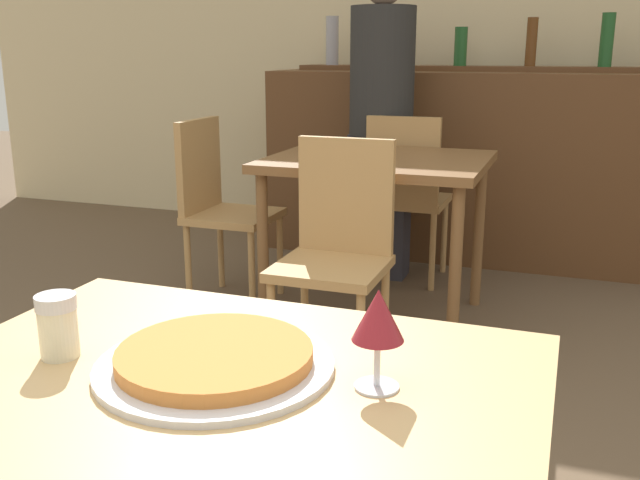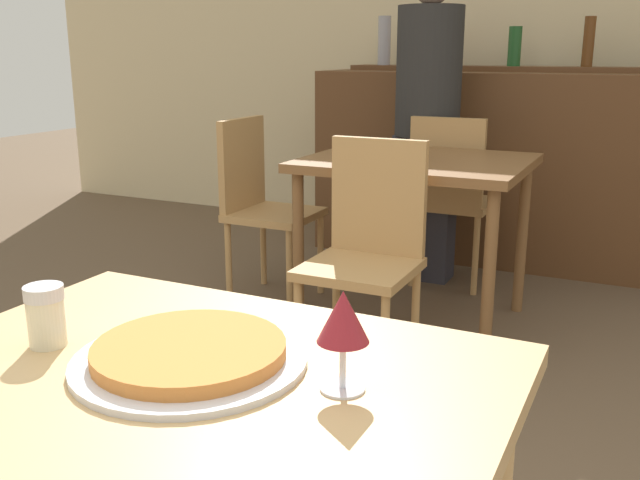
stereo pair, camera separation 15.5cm
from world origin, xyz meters
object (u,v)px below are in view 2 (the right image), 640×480
(chair_far_side_left, at_px, (260,197))
(wine_glass, at_px, (343,320))
(chair_far_side_back, at_px, (451,191))
(pizza_tray, at_px, (190,355))
(cheese_shaker, at_px, (46,315))
(chair_far_side_front, at_px, (368,243))
(person_standing, at_px, (427,115))

(chair_far_side_left, xyz_separation_m, wine_glass, (1.38, -2.09, 0.32))
(chair_far_side_back, relative_size, pizza_tray, 2.32)
(chair_far_side_back, height_order, chair_far_side_left, same)
(chair_far_side_left, xyz_separation_m, cheese_shaker, (0.84, -2.16, 0.26))
(chair_far_side_left, height_order, cheese_shaker, chair_far_side_left)
(cheese_shaker, height_order, wine_glass, wine_glass)
(pizza_tray, height_order, wine_glass, wine_glass)
(pizza_tray, bearing_deg, wine_glass, 5.34)
(chair_far_side_front, relative_size, cheese_shaker, 8.24)
(pizza_tray, bearing_deg, chair_far_side_front, 101.10)
(pizza_tray, distance_m, cheese_shaker, 0.28)
(chair_far_side_back, bearing_deg, wine_glass, 102.01)
(chair_far_side_back, relative_size, person_standing, 0.55)
(person_standing, height_order, wine_glass, person_standing)
(chair_far_side_front, distance_m, person_standing, 1.30)
(cheese_shaker, bearing_deg, person_standing, 94.05)
(chair_far_side_back, bearing_deg, cheese_shaker, 90.70)
(pizza_tray, xyz_separation_m, person_standing, (-0.47, 2.78, 0.15))
(chair_far_side_left, relative_size, pizza_tray, 2.32)
(chair_far_side_front, xyz_separation_m, wine_glass, (0.57, -1.52, 0.32))
(cheese_shaker, bearing_deg, wine_glass, 7.35)
(wine_glass, bearing_deg, person_standing, 104.94)
(chair_far_side_front, relative_size, pizza_tray, 2.32)
(chair_far_side_front, xyz_separation_m, pizza_tray, (0.30, -1.55, 0.22))
(chair_far_side_front, distance_m, cheese_shaker, 1.61)
(chair_far_side_left, height_order, person_standing, person_standing)
(chair_far_side_left, relative_size, cheese_shaker, 8.24)
(chair_far_side_front, bearing_deg, wine_glass, -69.53)
(chair_far_side_back, height_order, cheese_shaker, chair_far_side_back)
(chair_far_side_back, relative_size, cheese_shaker, 8.24)
(chair_far_side_front, distance_m, chair_far_side_left, 0.99)
(chair_far_side_front, xyz_separation_m, cheese_shaker, (0.03, -1.59, 0.26))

